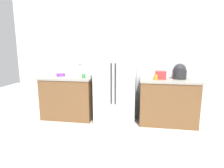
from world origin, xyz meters
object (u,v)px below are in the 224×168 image
Objects in this scene: bottle_a at (80,72)px; toaster at (160,75)px; cup_a at (84,76)px; cup_b at (156,77)px; rice_cooker at (180,72)px; bowl_a at (61,75)px; refrigerator at (116,81)px.

toaster is at bearing -3.32° from bottle_a.
cup_b is at bearing -1.31° from cup_a.
rice_cooker reaches higher than toaster.
cup_a is at bearing -17.16° from bowl_a.
rice_cooker is 0.54m from cup_b.
toaster is at bearing 2.84° from refrigerator.
refrigerator is 16.78× the size of cup_b.
refrigerator is 9.33× the size of bowl_a.
bottle_a is 3.02× the size of cup_a.
bowl_a is at bearing -179.84° from rice_cooker.
rice_cooker is (1.30, 0.12, 0.20)m from refrigerator.
toaster is at bearing 55.98° from cup_b.
toaster reaches higher than cup_b.
bottle_a is 0.27m from cup_a.
bowl_a is at bearing 162.84° from cup_a.
refrigerator is 19.81× the size of cup_a.
rice_cooker is at bearing 0.16° from bowl_a.
bottle_a is 1.66m from cup_b.
cup_a is (-0.68, -0.07, 0.10)m from refrigerator.
toaster is 2.36× the size of cup_a.
rice_cooker is (0.39, 0.08, 0.06)m from toaster.
cup_a is (0.15, -0.22, -0.06)m from bottle_a.
rice_cooker reaches higher than cup_a.
refrigerator is at bearing 5.94° from cup_a.
rice_cooker is at bearing 11.27° from toaster.
bowl_a is (-2.09, 0.22, -0.02)m from cup_b.
cup_a is 1.49m from cup_b.
bottle_a is at bearing 124.59° from cup_a.
toaster is at bearing -168.73° from rice_cooker.
bottle_a is at bearing 176.68° from toaster.
bowl_a is at bearing 174.88° from refrigerator.
bowl_a is at bearing -176.05° from bottle_a.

